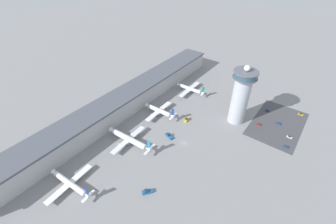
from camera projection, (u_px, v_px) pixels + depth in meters
name	position (u px, v px, depth m)	size (l,w,h in m)	color
ground_plane	(184.00, 143.00, 180.77)	(1000.00, 1000.00, 0.00)	gray
terminal_building	(122.00, 104.00, 208.49)	(258.10, 25.00, 18.75)	#B2B2B7
control_tower	(241.00, 96.00, 187.98)	(19.70, 19.70, 54.11)	#ADB2BC
parking_lot_surface	(278.00, 124.00, 200.25)	(64.00, 40.00, 0.01)	#424247
airplane_gate_alpha	(70.00, 184.00, 146.44)	(35.42, 36.50, 11.26)	white
airplane_gate_bravo	(129.00, 139.00, 177.81)	(36.51, 42.46, 14.31)	silver
airplane_gate_charlie	(159.00, 111.00, 207.85)	(35.03, 32.35, 12.99)	white
airplane_gate_delta	(190.00, 89.00, 238.97)	(35.80, 32.60, 11.95)	silver
service_truck_catering	(187.00, 119.00, 203.27)	(6.89, 3.22, 2.94)	black
service_truck_fuel	(147.00, 192.00, 144.75)	(7.12, 6.34, 2.97)	black
service_truck_baggage	(169.00, 136.00, 185.92)	(4.80, 8.49, 3.07)	black
car_yellow_taxi	(286.00, 147.00, 177.01)	(1.93, 4.31, 1.44)	black
car_maroon_suv	(278.00, 123.00, 199.60)	(1.73, 4.39, 1.49)	black
car_red_hatchback	(301.00, 114.00, 210.05)	(2.00, 4.62, 1.46)	black
car_white_wagon	(258.00, 124.00, 198.43)	(2.01, 4.68, 1.42)	black
car_navy_sedan	(289.00, 137.00, 185.82)	(2.03, 4.47, 1.46)	black
car_blue_compact	(267.00, 110.00, 214.69)	(1.81, 4.40, 1.54)	black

